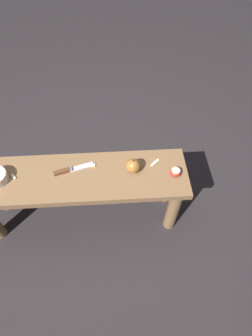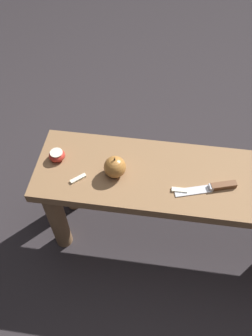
{
  "view_description": "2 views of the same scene",
  "coord_description": "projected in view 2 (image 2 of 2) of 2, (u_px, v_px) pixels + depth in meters",
  "views": [
    {
      "loc": [
        -0.23,
        0.84,
        1.67
      ],
      "look_at": [
        -0.28,
        -0.02,
        0.51
      ],
      "focal_mm": 28.0,
      "sensor_mm": 36.0,
      "label": 1
    },
    {
      "loc": [
        -0.18,
        -0.73,
        1.46
      ],
      "look_at": [
        -0.28,
        -0.02,
        0.51
      ],
      "focal_mm": 35.0,
      "sensor_mm": 36.0,
      "label": 2
    }
  ],
  "objects": [
    {
      "name": "ground_plane",
      "position": [
        183.0,
        235.0,
        1.59
      ],
      "size": [
        8.0,
        8.0,
        0.0
      ],
      "primitive_type": "plane",
      "color": "#2D282B"
    },
    {
      "name": "wooden_bench",
      "position": [
        196.0,
        194.0,
        1.29
      ],
      "size": [
        1.25,
        0.33,
        0.48
      ],
      "color": "olive",
      "rests_on": "ground_plane"
    },
    {
      "name": "knife",
      "position": [
        215.0,
        187.0,
        1.17
      ],
      "size": [
        0.22,
        0.09,
        0.02
      ],
      "rotation": [
        0.0,
        0.0,
        -2.85
      ],
      "color": "silver",
      "rests_on": "wooden_bench"
    },
    {
      "name": "apple_whole",
      "position": [
        115.0,
        167.0,
        1.19
      ],
      "size": [
        0.08,
        0.08,
        0.09
      ],
      "color": "#B27233",
      "rests_on": "wooden_bench"
    },
    {
      "name": "apple_cut",
      "position": [
        57.0,
        155.0,
        1.25
      ],
      "size": [
        0.06,
        0.06,
        0.04
      ],
      "color": "red",
      "rests_on": "wooden_bench"
    },
    {
      "name": "apple_slice_center",
      "position": [
        78.0,
        178.0,
        1.2
      ],
      "size": [
        0.06,
        0.05,
        0.01
      ],
      "color": "silver",
      "rests_on": "wooden_bench"
    },
    {
      "name": "apple_slice_near_bowl",
      "position": [
        179.0,
        190.0,
        1.17
      ],
      "size": [
        0.06,
        0.02,
        0.01
      ],
      "color": "silver",
      "rests_on": "wooden_bench"
    }
  ]
}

